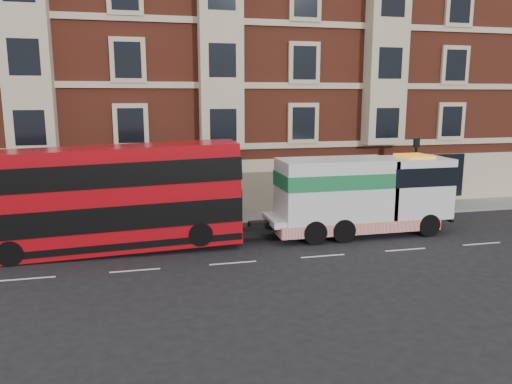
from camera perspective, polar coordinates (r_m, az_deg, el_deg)
ground at (r=21.15m, az=-2.65°, el=-8.11°), size 120.00×120.00×0.00m
sidewalk at (r=28.24m, az=-5.49°, el=-3.12°), size 90.00×3.00×0.15m
victorian_terrace at (r=35.06m, az=-6.72°, el=16.02°), size 45.00×12.00×20.40m
lamp_post_west at (r=26.30m, az=-18.25°, el=1.14°), size 0.35×0.15×4.35m
lamp_post_east at (r=30.52m, az=17.71°, el=2.45°), size 0.35×0.15×4.35m
double_decker_bus at (r=23.09m, az=-16.53°, el=-0.53°), size 11.62×2.67×4.70m
tow_truck at (r=25.48m, az=11.70°, el=-0.26°), size 9.30×2.75×3.88m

